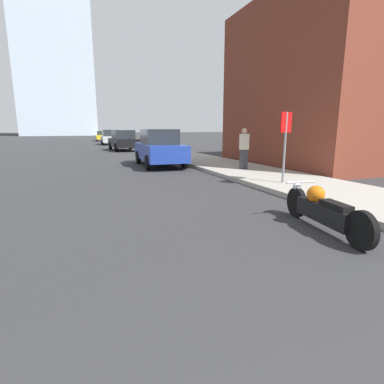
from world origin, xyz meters
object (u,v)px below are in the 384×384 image
Objects in this scene: parked_car_silver at (110,137)px; stop_sign at (285,135)px; parked_car_yellow at (102,136)px; motorcycle at (323,209)px; parked_car_black at (123,140)px; pedestrian at (244,148)px; parked_car_blue at (159,148)px.

stop_sign reaches higher than parked_car_silver.
stop_sign reaches higher than parked_car_yellow.
parked_car_silver reaches higher than parked_car_yellow.
motorcycle is at bearing -117.90° from stop_sign.
stop_sign is (2.22, -30.04, 0.75)m from parked_car_silver.
parked_car_silver is 30.13m from stop_sign.
pedestrian is (2.73, -15.45, 0.15)m from parked_car_black.
stop_sign is at bearing -84.37° from parked_car_silver.
parked_car_blue is 11.94m from parked_car_black.
motorcycle is 45.74m from parked_car_yellow.
parked_car_black is (-0.04, 11.94, -0.02)m from parked_car_blue.
parked_car_silver is at bearing -86.96° from parked_car_yellow.
parked_car_silver is at bearing 92.46° from parked_car_blue.
pedestrian is (2.75, -26.73, 0.16)m from parked_car_silver.
parked_car_silver is 26.87m from pedestrian.
parked_car_blue is at bearing 100.51° from motorcycle.
parked_car_silver is 1.09× the size of parked_car_yellow.
parked_car_black reaches higher than parked_car_yellow.
parked_car_blue is at bearing -86.80° from parked_car_yellow.
stop_sign is at bearing -99.12° from pedestrian.
stop_sign is (2.16, -6.82, 0.72)m from parked_car_blue.
parked_car_black is 11.28m from parked_car_silver.
parked_car_yellow is (-0.28, 45.74, 0.40)m from motorcycle.
parked_car_yellow is at bearing 86.33° from parked_car_black.
parked_car_silver reaches higher than motorcycle.
stop_sign is 3.40m from pedestrian.
parked_car_silver is (-0.06, 23.22, -0.03)m from parked_car_blue.
parked_car_yellow is 1.91× the size of stop_sign.
parked_car_black is 15.69m from pedestrian.
parked_car_black is 18.91m from stop_sign.
stop_sign is (2.20, -18.76, 0.74)m from parked_car_black.
stop_sign reaches higher than parked_car_blue.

